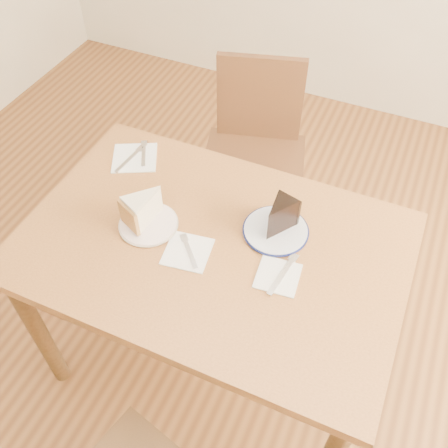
% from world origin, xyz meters
% --- Properties ---
extents(ground, '(4.00, 4.00, 0.00)m').
position_xyz_m(ground, '(0.00, 0.00, 0.00)').
color(ground, '#4B2A14').
rests_on(ground, ground).
extents(table, '(1.20, 0.80, 0.75)m').
position_xyz_m(table, '(0.00, 0.00, 0.65)').
color(table, brown).
rests_on(table, ground).
extents(chair_far, '(0.54, 0.54, 0.89)m').
position_xyz_m(chair_far, '(-0.13, 0.73, 0.50)').
color(chair_far, '#331B0F').
rests_on(chair_far, ground).
extents(plate_cream, '(0.18, 0.18, 0.01)m').
position_xyz_m(plate_cream, '(-0.22, -0.02, 0.76)').
color(plate_cream, silver).
rests_on(plate_cream, table).
extents(plate_navy, '(0.20, 0.20, 0.01)m').
position_xyz_m(plate_navy, '(0.17, 0.12, 0.76)').
color(plate_navy, silver).
rests_on(plate_navy, table).
extents(carrot_cake, '(0.13, 0.15, 0.09)m').
position_xyz_m(carrot_cake, '(-0.23, 0.00, 0.81)').
color(carrot_cake, white).
rests_on(carrot_cake, plate_cream).
extents(chocolate_cake, '(0.10, 0.13, 0.10)m').
position_xyz_m(chocolate_cake, '(0.17, 0.13, 0.81)').
color(chocolate_cake, black).
rests_on(chocolate_cake, plate_navy).
extents(napkin_cream, '(0.16, 0.16, 0.00)m').
position_xyz_m(napkin_cream, '(-0.05, -0.06, 0.75)').
color(napkin_cream, white).
rests_on(napkin_cream, table).
extents(napkin_navy, '(0.14, 0.14, 0.00)m').
position_xyz_m(napkin_navy, '(0.23, -0.04, 0.75)').
color(napkin_navy, white).
rests_on(napkin_navy, table).
extents(napkin_spare, '(0.21, 0.21, 0.00)m').
position_xyz_m(napkin_spare, '(-0.43, 0.25, 0.75)').
color(napkin_spare, white).
rests_on(napkin_spare, table).
extents(fork_cream, '(0.11, 0.11, 0.00)m').
position_xyz_m(fork_cream, '(-0.05, -0.06, 0.76)').
color(fork_cream, white).
rests_on(fork_cream, napkin_cream).
extents(knife_navy, '(0.04, 0.17, 0.00)m').
position_xyz_m(knife_navy, '(0.24, -0.03, 0.76)').
color(knife_navy, silver).
rests_on(knife_navy, napkin_navy).
extents(fork_spare, '(0.08, 0.13, 0.00)m').
position_xyz_m(fork_spare, '(-0.41, 0.28, 0.76)').
color(fork_spare, silver).
rests_on(fork_spare, napkin_spare).
extents(knife_spare, '(0.03, 0.16, 0.00)m').
position_xyz_m(knife_spare, '(-0.44, 0.23, 0.76)').
color(knife_spare, silver).
rests_on(knife_spare, napkin_spare).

